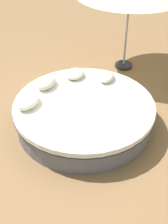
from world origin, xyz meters
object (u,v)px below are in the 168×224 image
at_px(throw_pillow_0, 107,77).
at_px(throw_pillow_3, 28,101).
at_px(throw_pillow_1, 75,74).
at_px(round_bed, 84,114).
at_px(throw_pillow_2, 46,82).

relative_size(throw_pillow_0, throw_pillow_3, 0.82).
xyz_separation_m(throw_pillow_0, throw_pillow_1, (0.12, -0.65, 0.00)).
bearing_deg(throw_pillow_3, throw_pillow_0, 142.63).
bearing_deg(round_bed, throw_pillow_3, -64.17).
xyz_separation_m(round_bed, throw_pillow_0, (-0.92, 0.13, 0.32)).
bearing_deg(throw_pillow_2, throw_pillow_3, -0.40).
height_order(throw_pillow_0, throw_pillow_1, throw_pillow_1).
xyz_separation_m(throw_pillow_0, throw_pillow_2, (0.67, -1.03, 0.02)).
bearing_deg(throw_pillow_0, throw_pillow_3, -37.37).
bearing_deg(round_bed, throw_pillow_2, -105.45).
relative_size(throw_pillow_1, throw_pillow_2, 0.88).
distance_m(round_bed, throw_pillow_2, 1.00).
height_order(round_bed, throw_pillow_3, throw_pillow_3).
xyz_separation_m(throw_pillow_0, throw_pillow_3, (1.36, -1.04, 0.02)).
xyz_separation_m(throw_pillow_2, throw_pillow_3, (0.69, -0.00, -0.00)).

